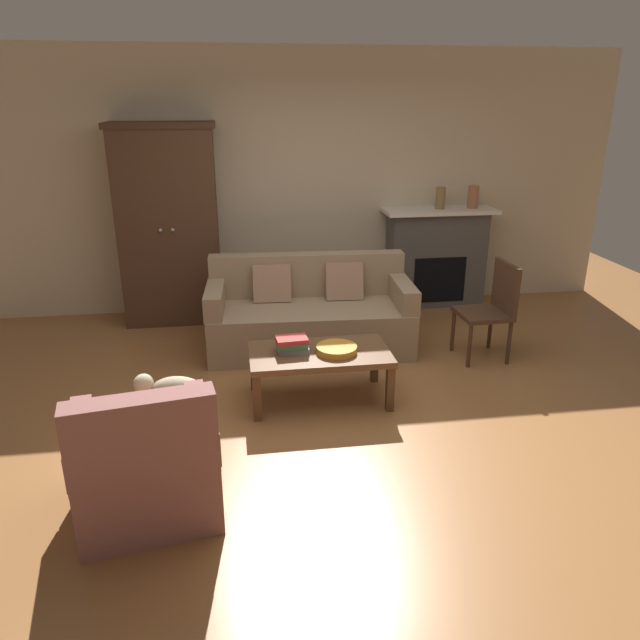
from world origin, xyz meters
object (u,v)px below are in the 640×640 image
at_px(book_stack, 292,344).
at_px(armchair_near_left, 147,466).
at_px(coffee_table, 320,358).
at_px(side_chair_wooden, 493,305).
at_px(mantel_vase_terracotta, 473,197).
at_px(couch, 310,316).
at_px(mantel_vase_bronze, 440,198).
at_px(dog, 173,391).
at_px(fruit_bowl, 337,349).
at_px(armoire, 169,225).
at_px(fireplace, 436,257).

xyz_separation_m(book_stack, armchair_near_left, (-0.97, -1.27, -0.17)).
relative_size(coffee_table, side_chair_wooden, 1.22).
distance_m(coffee_table, mantel_vase_terracotta, 3.10).
bearing_deg(armchair_near_left, couch, 61.90).
bearing_deg(mantel_vase_bronze, side_chair_wooden, -89.47).
bearing_deg(mantel_vase_terracotta, couch, -151.92).
bearing_deg(dog, mantel_vase_bronze, 39.81).
distance_m(fruit_bowl, side_chair_wooden, 1.69).
relative_size(armoire, book_stack, 7.68).
bearing_deg(couch, book_stack, -104.44).
bearing_deg(couch, side_chair_wooden, -16.57).
xyz_separation_m(mantel_vase_terracotta, side_chair_wooden, (-0.37, -1.54, -0.73)).
relative_size(fireplace, fruit_bowl, 3.94).
relative_size(coffee_table, armchair_near_left, 1.24).
relative_size(armoire, armchair_near_left, 2.33).
xyz_separation_m(mantel_vase_terracotta, dog, (-3.18, -2.33, -1.00)).
height_order(couch, armchair_near_left, armchair_near_left).
distance_m(armoire, coffee_table, 2.54).
bearing_deg(coffee_table, book_stack, 173.61).
distance_m(coffee_table, fruit_bowl, 0.16).
height_order(side_chair_wooden, dog, side_chair_wooden).
bearing_deg(fireplace, fruit_bowl, -124.94).
height_order(coffee_table, fruit_bowl, fruit_bowl).
height_order(mantel_vase_bronze, dog, mantel_vase_bronze).
xyz_separation_m(fruit_bowl, book_stack, (-0.34, 0.06, 0.04)).
bearing_deg(side_chair_wooden, armoire, 153.43).
bearing_deg(dog, mantel_vase_terracotta, 36.27).
relative_size(couch, mantel_vase_bronze, 8.22).
xyz_separation_m(armoire, armchair_near_left, (0.09, -3.34, -0.72)).
relative_size(couch, armchair_near_left, 2.21).
distance_m(coffee_table, side_chair_wooden, 1.80).
relative_size(mantel_vase_terracotta, armchair_near_left, 0.28).
bearing_deg(couch, armoire, 143.32).
bearing_deg(fruit_bowl, coffee_table, 164.08).
distance_m(armoire, couch, 1.82).
bearing_deg(book_stack, coffee_table, -6.39).
bearing_deg(dog, book_stack, 12.38).
distance_m(fireplace, armchair_near_left, 4.46).
bearing_deg(coffee_table, armoire, 121.37).
relative_size(mantel_vase_bronze, mantel_vase_terracotta, 0.97).
height_order(fireplace, dog, fireplace).
bearing_deg(coffee_table, couch, 86.57).
distance_m(fireplace, coffee_table, 2.75).
relative_size(book_stack, side_chair_wooden, 0.30).
relative_size(fireplace, coffee_table, 1.15).
relative_size(couch, coffee_table, 1.78).
height_order(fireplace, book_stack, fireplace).
height_order(armoire, coffee_table, armoire).
relative_size(armoire, coffee_table, 1.88).
bearing_deg(mantel_vase_bronze, armchair_near_left, -130.04).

